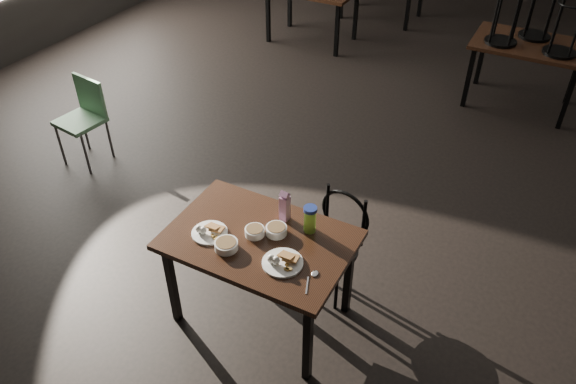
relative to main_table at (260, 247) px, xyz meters
The scene contains 12 objects.
main_table is the anchor object (origin of this frame).
plate_left 0.34m from the main_table, 158.76° to the right, with size 0.24×0.24×0.08m.
plate_right 0.30m from the main_table, 29.57° to the right, with size 0.26×0.26×0.08m.
bowl_near 0.11m from the main_table, 161.98° to the left, with size 0.13×0.13×0.05m.
bowl_far 0.16m from the main_table, 48.83° to the left, with size 0.14×0.14×0.05m.
bowl_big 0.25m from the main_table, 126.16° to the right, with size 0.15×0.15×0.05m.
juice_carton 0.31m from the main_table, 76.75° to the left, with size 0.06×0.06×0.23m.
water_bottle 0.38m from the main_table, 40.08° to the left, with size 0.11×0.11×0.19m.
spoon 0.49m from the main_table, 16.65° to the right, with size 0.06×0.20×0.01m.
bentwood_chair 0.61m from the main_table, 54.32° to the left, with size 0.43×0.42×0.85m.
school_chair 2.69m from the main_table, 159.15° to the left, with size 0.44×0.44×0.84m.
bg_table_right 4.19m from the main_table, 75.56° to the left, with size 1.20×0.80×1.48m.
Camera 1 is at (1.44, -4.90, 3.22)m, focal length 35.00 mm.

